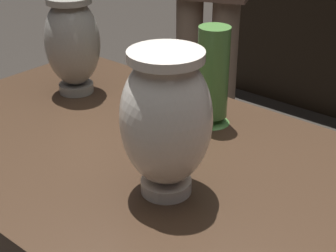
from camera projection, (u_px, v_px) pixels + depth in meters
name	position (u px, v px, depth m)	size (l,w,h in m)	color
vase_centerpiece	(166.00, 119.00, 0.81)	(0.15, 0.15, 0.25)	silver
vase_left_accent	(213.00, 78.00, 1.06)	(0.08, 0.08, 0.21)	#477A38
vase_right_accent	(72.00, 42.00, 1.19)	(0.13, 0.13, 0.23)	gray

